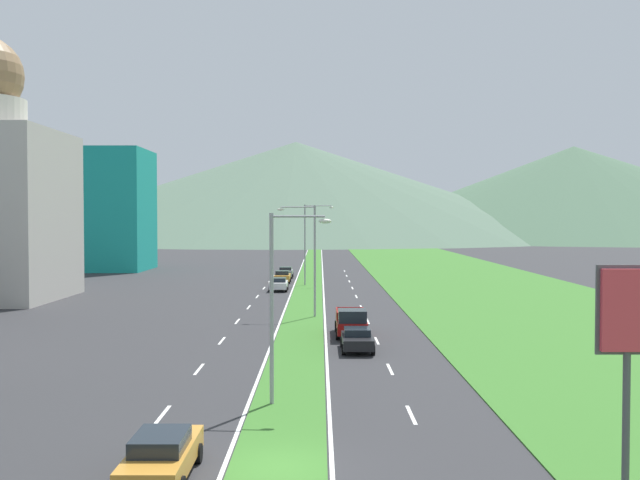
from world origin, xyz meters
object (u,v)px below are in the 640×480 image
(street_lamp_far, at_px, (311,239))
(car_4, at_px, (165,455))
(car_0, at_px, (289,272))
(car_3, at_px, (286,277))
(street_lamp_mid, at_px, (314,253))
(pickup_truck_0, at_px, (355,322))
(car_1, at_px, (360,339))
(car_2, at_px, (282,284))
(street_lamp_near, at_px, (282,294))

(street_lamp_far, height_order, car_4, street_lamp_far)
(car_0, bearing_deg, street_lamp_far, -163.52)
(car_3, bearing_deg, street_lamp_far, -137.11)
(street_lamp_mid, xyz_separation_m, pickup_truck_0, (2.91, -9.38, -4.30))
(car_1, xyz_separation_m, pickup_truck_0, (-0.12, 5.20, 0.27))
(car_2, distance_m, car_4, 56.46)
(street_lamp_near, xyz_separation_m, street_lamp_far, (0.37, 53.94, 0.82))
(street_lamp_near, height_order, car_1, street_lamp_near)
(car_0, relative_size, car_1, 1.07)
(car_3, xyz_separation_m, pickup_truck_0, (6.82, -39.85, 0.20))
(car_1, distance_m, car_3, 45.58)
(car_4, bearing_deg, car_1, -18.67)
(street_lamp_mid, height_order, car_0, street_lamp_mid)
(car_2, relative_size, car_3, 0.99)
(car_0, height_order, pickup_truck_0, pickup_truck_0)
(car_0, distance_m, pickup_truck_0, 47.74)
(street_lamp_far, xyz_separation_m, car_0, (-3.23, 10.93, -4.85))
(street_lamp_far, height_order, car_2, street_lamp_far)
(car_2, height_order, car_3, car_3)
(street_lamp_near, bearing_deg, car_3, 92.90)
(car_2, height_order, pickup_truck_0, pickup_truck_0)
(street_lamp_near, relative_size, pickup_truck_0, 1.54)
(street_lamp_mid, distance_m, car_2, 21.58)
(car_1, height_order, car_3, car_3)
(car_0, distance_m, car_1, 52.91)
(street_lamp_far, relative_size, pickup_truck_0, 1.80)
(street_lamp_far, relative_size, car_1, 2.41)
(pickup_truck_0, bearing_deg, car_0, -171.84)
(street_lamp_mid, distance_m, car_4, 36.22)
(street_lamp_far, xyz_separation_m, pickup_truck_0, (3.55, -36.32, -4.64))
(street_lamp_near, xyz_separation_m, car_1, (4.04, 12.42, -4.08))
(car_2, bearing_deg, pickup_truck_0, -167.41)
(street_lamp_far, bearing_deg, car_0, 106.48)
(car_0, distance_m, car_4, 73.58)
(car_1, relative_size, car_3, 0.96)
(car_1, bearing_deg, street_lamp_mid, -168.24)
(street_lamp_mid, relative_size, car_0, 2.13)
(car_3, distance_m, pickup_truck_0, 40.43)
(street_lamp_near, height_order, car_2, street_lamp_near)
(street_lamp_far, distance_m, car_4, 62.93)
(car_4, height_order, pickup_truck_0, pickup_truck_0)
(car_0, height_order, car_3, car_3)
(car_3, xyz_separation_m, car_4, (-0.20, -66.17, -0.02))
(car_3, relative_size, car_4, 0.89)
(street_lamp_far, bearing_deg, car_4, -93.17)
(street_lamp_far, height_order, car_1, street_lamp_far)
(street_lamp_mid, xyz_separation_m, car_0, (-3.87, 37.87, -4.51))
(car_1, height_order, car_4, car_4)
(street_lamp_mid, height_order, pickup_truck_0, street_lamp_mid)
(street_lamp_mid, xyz_separation_m, car_1, (3.04, -14.58, -4.56))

